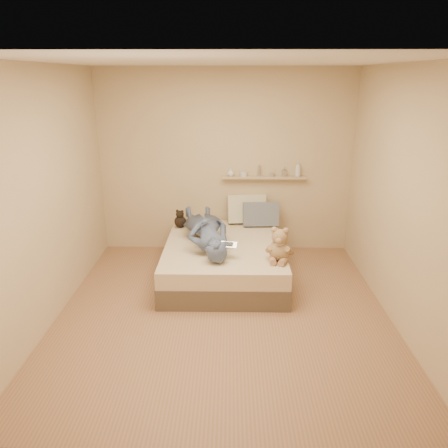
{
  "coord_description": "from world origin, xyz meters",
  "views": [
    {
      "loc": [
        0.08,
        -4.26,
        2.48
      ],
      "look_at": [
        0.0,
        0.65,
        0.8
      ],
      "focal_mm": 35.0,
      "sensor_mm": 36.0,
      "label": 1
    }
  ],
  "objects_px": {
    "game_console": "(229,245)",
    "teddy_bear": "(279,247)",
    "bed": "(224,259)",
    "person": "(206,230)",
    "pillow_grey": "(261,214)",
    "dark_plush": "(180,220)",
    "pillow_cream": "(247,209)",
    "wall_shelf": "(264,177)"
  },
  "relations": [
    {
      "from": "teddy_bear",
      "to": "pillow_grey",
      "type": "relative_size",
      "value": 0.83
    },
    {
      "from": "teddy_bear",
      "to": "pillow_grey",
      "type": "xyz_separation_m",
      "value": [
        -0.13,
        1.24,
        0.0
      ]
    },
    {
      "from": "teddy_bear",
      "to": "bed",
      "type": "bearing_deg",
      "value": 138.93
    },
    {
      "from": "person",
      "to": "pillow_grey",
      "type": "bearing_deg",
      "value": -149.13
    },
    {
      "from": "wall_shelf",
      "to": "teddy_bear",
      "type": "bearing_deg",
      "value": -86.61
    },
    {
      "from": "teddy_bear",
      "to": "dark_plush",
      "type": "bearing_deg",
      "value": 137.79
    },
    {
      "from": "dark_plush",
      "to": "pillow_grey",
      "type": "distance_m",
      "value": 1.14
    },
    {
      "from": "pillow_cream",
      "to": "game_console",
      "type": "bearing_deg",
      "value": -100.75
    },
    {
      "from": "wall_shelf",
      "to": "game_console",
      "type": "bearing_deg",
      "value": -109.29
    },
    {
      "from": "bed",
      "to": "teddy_bear",
      "type": "height_order",
      "value": "teddy_bear"
    },
    {
      "from": "dark_plush",
      "to": "bed",
      "type": "bearing_deg",
      "value": -43.33
    },
    {
      "from": "game_console",
      "to": "wall_shelf",
      "type": "bearing_deg",
      "value": 70.71
    },
    {
      "from": "person",
      "to": "wall_shelf",
      "type": "xyz_separation_m",
      "value": [
        0.78,
        0.92,
        0.47
      ]
    },
    {
      "from": "teddy_bear",
      "to": "person",
      "type": "bearing_deg",
      "value": 148.12
    },
    {
      "from": "dark_plush",
      "to": "pillow_grey",
      "type": "height_order",
      "value": "pillow_grey"
    },
    {
      "from": "pillow_grey",
      "to": "person",
      "type": "bearing_deg",
      "value": -136.24
    },
    {
      "from": "bed",
      "to": "wall_shelf",
      "type": "height_order",
      "value": "wall_shelf"
    },
    {
      "from": "pillow_grey",
      "to": "wall_shelf",
      "type": "xyz_separation_m",
      "value": [
        0.05,
        0.22,
        0.48
      ]
    },
    {
      "from": "dark_plush",
      "to": "game_console",
      "type": "bearing_deg",
      "value": -57.75
    },
    {
      "from": "game_console",
      "to": "bed",
      "type": "bearing_deg",
      "value": 96.75
    },
    {
      "from": "teddy_bear",
      "to": "dark_plush",
      "type": "height_order",
      "value": "teddy_bear"
    },
    {
      "from": "game_console",
      "to": "teddy_bear",
      "type": "relative_size",
      "value": 0.49
    },
    {
      "from": "wall_shelf",
      "to": "pillow_cream",
      "type": "bearing_deg",
      "value": -161.78
    },
    {
      "from": "pillow_cream",
      "to": "person",
      "type": "xyz_separation_m",
      "value": [
        -0.54,
        -0.84,
        -0.02
      ]
    },
    {
      "from": "teddy_bear",
      "to": "person",
      "type": "distance_m",
      "value": 1.02
    },
    {
      "from": "pillow_grey",
      "to": "bed",
      "type": "bearing_deg",
      "value": -126.16
    },
    {
      "from": "game_console",
      "to": "pillow_cream",
      "type": "distance_m",
      "value": 1.35
    },
    {
      "from": "pillow_cream",
      "to": "pillow_grey",
      "type": "xyz_separation_m",
      "value": [
        0.19,
        -0.14,
        -0.03
      ]
    },
    {
      "from": "game_console",
      "to": "pillow_grey",
      "type": "height_order",
      "value": "pillow_grey"
    },
    {
      "from": "bed",
      "to": "pillow_cream",
      "type": "distance_m",
      "value": 0.98
    },
    {
      "from": "dark_plush",
      "to": "wall_shelf",
      "type": "height_order",
      "value": "wall_shelf"
    },
    {
      "from": "dark_plush",
      "to": "person",
      "type": "relative_size",
      "value": 0.17
    },
    {
      "from": "game_console",
      "to": "wall_shelf",
      "type": "distance_m",
      "value": 1.56
    },
    {
      "from": "dark_plush",
      "to": "wall_shelf",
      "type": "relative_size",
      "value": 0.22
    },
    {
      "from": "bed",
      "to": "teddy_bear",
      "type": "xyz_separation_m",
      "value": [
        0.64,
        -0.55,
        0.4
      ]
    },
    {
      "from": "teddy_bear",
      "to": "wall_shelf",
      "type": "height_order",
      "value": "wall_shelf"
    },
    {
      "from": "bed",
      "to": "pillow_grey",
      "type": "relative_size",
      "value": 3.8
    },
    {
      "from": "bed",
      "to": "dark_plush",
      "type": "xyz_separation_m",
      "value": [
        -0.63,
        0.59,
        0.34
      ]
    },
    {
      "from": "bed",
      "to": "dark_plush",
      "type": "relative_size",
      "value": 7.31
    },
    {
      "from": "dark_plush",
      "to": "pillow_grey",
      "type": "xyz_separation_m",
      "value": [
        1.13,
        0.1,
        0.06
      ]
    },
    {
      "from": "bed",
      "to": "game_console",
      "type": "distance_m",
      "value": 0.64
    },
    {
      "from": "dark_plush",
      "to": "teddy_bear",
      "type": "bearing_deg",
      "value": -42.21
    }
  ]
}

